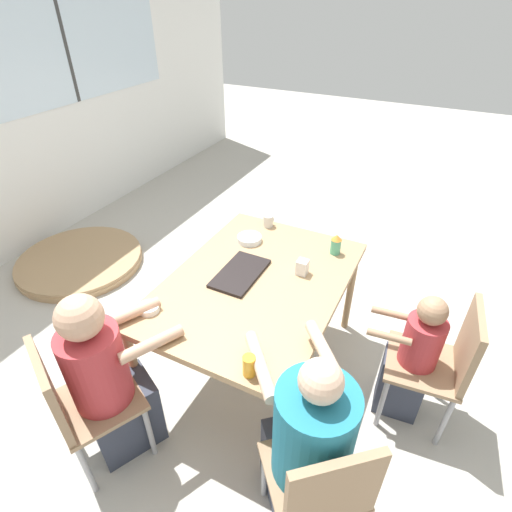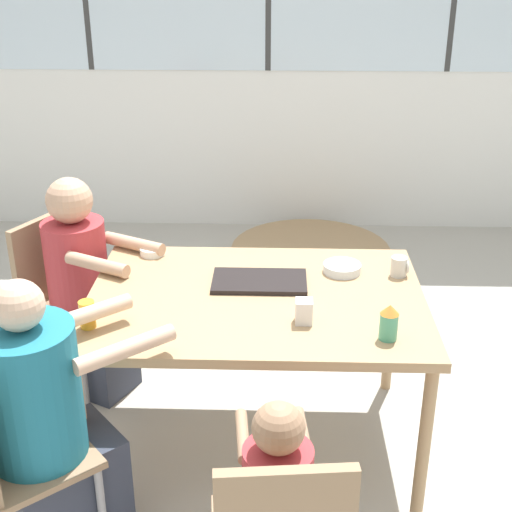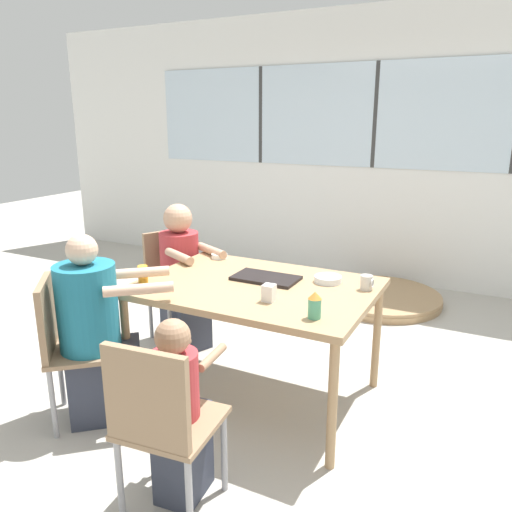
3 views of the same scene
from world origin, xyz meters
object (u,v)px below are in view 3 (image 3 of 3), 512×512
(sippy_cup, at_px, (315,305))
(person_woman_green_shirt, at_px, (97,339))
(person_man_blue_shirt, at_px, (183,282))
(folded_table_stack, at_px, (381,297))
(coffee_mug, at_px, (367,283))
(milk_carton_small, at_px, (269,293))
(bowl_white_shallow, at_px, (328,279))
(bowl_cereal, at_px, (219,256))
(chair_for_woman_green_shirt, at_px, (66,338))
(chair_for_toddler, at_px, (160,417))
(chair_for_man_blue_shirt, at_px, (172,276))
(juice_glass, at_px, (143,274))
(person_toddler, at_px, (180,417))

(sippy_cup, bearing_deg, person_woman_green_shirt, -166.93)
(person_man_blue_shirt, relative_size, folded_table_stack, 0.97)
(coffee_mug, bearing_deg, sippy_cup, -102.75)
(milk_carton_small, bearing_deg, bowl_white_shallow, 68.24)
(milk_carton_small, bearing_deg, person_man_blue_shirt, 148.16)
(person_man_blue_shirt, distance_m, milk_carton_small, 1.26)
(person_woman_green_shirt, relative_size, bowl_cereal, 9.68)
(bowl_white_shallow, bearing_deg, chair_for_woman_green_shirt, -141.61)
(sippy_cup, bearing_deg, chair_for_toddler, -116.75)
(coffee_mug, bearing_deg, person_woman_green_shirt, -148.28)
(chair_for_woman_green_shirt, distance_m, bowl_white_shallow, 1.57)
(coffee_mug, relative_size, folded_table_stack, 0.08)
(chair_for_man_blue_shirt, height_order, juice_glass, chair_for_man_blue_shirt)
(chair_for_woman_green_shirt, bearing_deg, chair_for_man_blue_shirt, 146.33)
(person_woman_green_shirt, bearing_deg, sippy_cup, 62.36)
(chair_for_woman_green_shirt, relative_size, chair_for_toddler, 1.00)
(chair_for_woman_green_shirt, distance_m, folded_table_stack, 3.03)
(chair_for_man_blue_shirt, bearing_deg, sippy_cup, 87.50)
(coffee_mug, xyz_separation_m, bowl_white_shallow, (-0.25, 0.03, -0.02))
(person_woman_green_shirt, xyz_separation_m, person_toddler, (0.81, -0.33, -0.08))
(chair_for_man_blue_shirt, xyz_separation_m, coffee_mug, (1.62, -0.29, 0.28))
(milk_carton_small, bearing_deg, folded_table_stack, 86.66)
(sippy_cup, relative_size, bowl_cereal, 1.23)
(chair_for_man_blue_shirt, relative_size, sippy_cup, 6.12)
(person_toddler, bearing_deg, person_man_blue_shirt, 118.77)
(coffee_mug, bearing_deg, bowl_cereal, 170.29)
(chair_for_woman_green_shirt, bearing_deg, juice_glass, 113.69)
(sippy_cup, relative_size, bowl_white_shallow, 0.85)
(sippy_cup, distance_m, bowl_cereal, 1.24)
(person_man_blue_shirt, bearing_deg, folded_table_stack, 170.55)
(person_woman_green_shirt, xyz_separation_m, folded_table_stack, (1.04, 2.65, -0.45))
(person_toddler, relative_size, bowl_white_shallow, 5.43)
(bowl_cereal, bearing_deg, person_toddler, -66.34)
(folded_table_stack, bearing_deg, sippy_cup, -85.74)
(sippy_cup, height_order, bowl_white_shallow, sippy_cup)
(person_woman_green_shirt, height_order, bowl_cereal, person_woman_green_shirt)
(person_toddler, xyz_separation_m, coffee_mug, (0.53, 1.16, 0.37))
(chair_for_toddler, distance_m, coffee_mug, 1.44)
(person_man_blue_shirt, relative_size, milk_carton_small, 11.56)
(chair_for_toddler, height_order, bowl_cereal, chair_for_toddler)
(person_woman_green_shirt, height_order, folded_table_stack, person_woman_green_shirt)
(sippy_cup, xyz_separation_m, juice_glass, (-1.13, 0.05, -0.02))
(chair_for_woman_green_shirt, distance_m, sippy_cup, 1.43)
(bowl_cereal, bearing_deg, chair_for_man_blue_shirt, 169.13)
(person_woman_green_shirt, distance_m, folded_table_stack, 2.88)
(chair_for_toddler, relative_size, folded_table_stack, 0.76)
(person_toddler, relative_size, milk_carton_small, 9.45)
(bowl_white_shallow, relative_size, bowl_cereal, 1.45)
(person_toddler, height_order, milk_carton_small, person_toddler)
(chair_for_woman_green_shirt, height_order, chair_for_man_blue_shirt, same)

